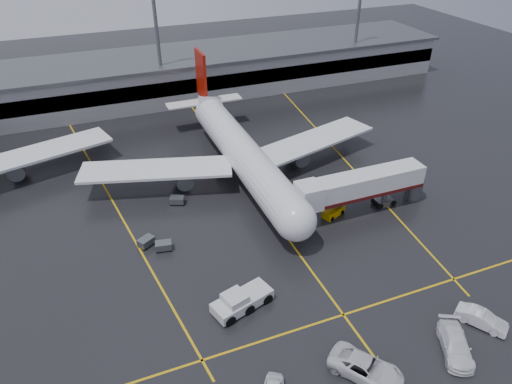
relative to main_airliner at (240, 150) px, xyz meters
name	(u,v)px	position (x,y,z in m)	size (l,w,h in m)	color
ground	(264,206)	(0.00, -9.70, -4.21)	(220.00, 220.00, 0.00)	black
apron_line_centre	(264,206)	(0.00, -9.70, -4.20)	(0.25, 90.00, 0.02)	gold
apron_line_stop	(343,315)	(0.00, -31.70, -4.20)	(60.00, 0.25, 0.02)	gold
apron_line_left	(111,198)	(-20.00, 0.30, -4.20)	(0.25, 70.00, 0.02)	gold
apron_line_right	(339,153)	(18.00, 0.30, -4.20)	(0.25, 70.00, 0.02)	gold
terminal	(180,74)	(0.00, 38.23, 0.11)	(122.00, 19.00, 8.60)	gray
light_mast_mid	(157,35)	(-5.00, 32.30, 10.27)	(3.00, 1.20, 25.45)	#595B60
light_mast_right	(358,16)	(40.00, 32.30, 10.27)	(3.00, 1.20, 25.45)	#595B60
main_airliner	(240,150)	(0.00, 0.00, 0.00)	(48.80, 45.60, 14.10)	silver
jet_bridge	(362,187)	(11.87, -15.70, -0.28)	(19.90, 3.40, 6.05)	silver
pushback_tractor	(241,301)	(-9.72, -26.70, -3.26)	(7.16, 4.51, 2.38)	silver
belt_loader	(333,212)	(8.03, -15.33, -3.68)	(3.67, 2.59, 2.15)	#D29B00
service_van_a	(366,368)	(-1.93, -38.82, -3.25)	(3.19, 6.92, 1.92)	silver
service_van_b	(455,345)	(7.58, -39.69, -3.31)	(2.52, 6.19, 1.80)	silver
service_van_c	(482,319)	(12.42, -38.06, -3.37)	(1.77, 5.08, 1.67)	silver
baggage_cart_a	(164,246)	(-15.31, -14.03, -3.58)	(2.20, 1.63, 1.12)	#595B60
baggage_cart_b	(146,241)	(-17.17, -12.41, -3.58)	(2.38, 2.15, 1.12)	#595B60
baggage_cart_c	(177,200)	(-11.30, -4.60, -3.58)	(2.36, 2.01, 1.12)	#595B60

